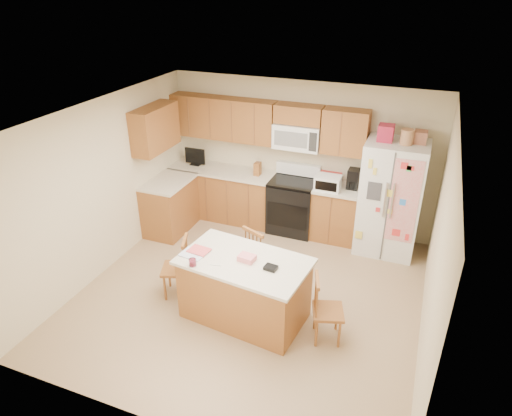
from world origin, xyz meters
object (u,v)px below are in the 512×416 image
at_px(stove, 293,205).
at_px(refrigerator, 391,197).
at_px(island, 245,288).
at_px(windsor_chair_right, 326,311).
at_px(windsor_chair_back, 260,257).
at_px(windsor_chair_left, 177,268).

height_order(stove, refrigerator, refrigerator).
distance_m(island, windsor_chair_right, 1.06).
distance_m(stove, windsor_chair_back, 1.66).
distance_m(island, windsor_chair_left, 1.04).
relative_size(stove, island, 0.68).
height_order(island, windsor_chair_right, island).
bearing_deg(refrigerator, windsor_chair_left, -138.28).
xyz_separation_m(refrigerator, windsor_chair_back, (-1.54, -1.60, -0.49)).
xyz_separation_m(refrigerator, windsor_chair_right, (-0.41, -2.35, -0.51)).
distance_m(stove, windsor_chair_right, 2.68).
xyz_separation_m(refrigerator, island, (-1.47, -2.33, -0.49)).
bearing_deg(island, windsor_chair_back, 95.54).
relative_size(stove, refrigerator, 0.55).
bearing_deg(windsor_chair_right, windsor_chair_back, 146.23).
bearing_deg(windsor_chair_left, stove, 67.95).
distance_m(stove, refrigerator, 1.63).
distance_m(refrigerator, windsor_chair_back, 2.27).
xyz_separation_m(windsor_chair_back, windsor_chair_right, (1.13, -0.75, -0.02)).
bearing_deg(refrigerator, stove, 177.70).
xyz_separation_m(stove, refrigerator, (1.57, -0.06, 0.45)).
xyz_separation_m(windsor_chair_left, windsor_chair_back, (0.96, 0.63, 0.02)).
xyz_separation_m(stove, windsor_chair_left, (-0.93, -2.29, -0.06)).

